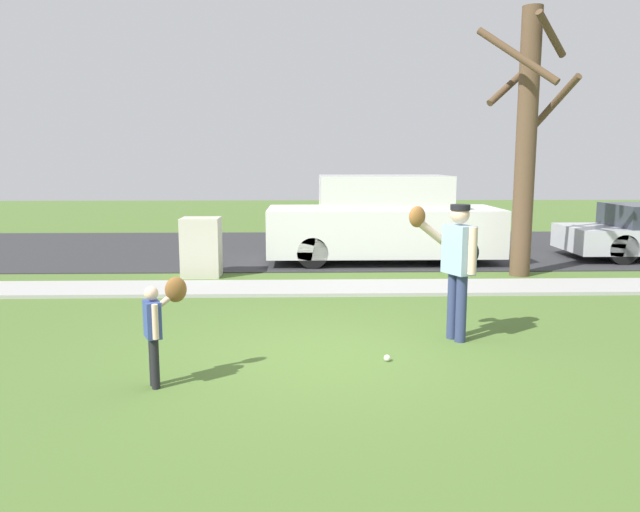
% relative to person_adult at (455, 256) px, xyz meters
% --- Properties ---
extents(ground_plane, '(48.00, 48.00, 0.00)m').
position_rel_person_adult_xyz_m(ground_plane, '(-1.64, 2.96, -1.06)').
color(ground_plane, '#4C6B2D').
extents(sidewalk_strip, '(36.00, 1.20, 0.06)m').
position_rel_person_adult_xyz_m(sidewalk_strip, '(-1.64, 3.06, -1.03)').
color(sidewalk_strip, '#A3A39E').
rests_on(sidewalk_strip, ground).
extents(road_surface, '(36.00, 6.80, 0.02)m').
position_rel_person_adult_xyz_m(road_surface, '(-1.64, 8.06, -1.05)').
color(road_surface, '#2D2D30').
rests_on(road_surface, ground).
extents(person_adult, '(0.83, 0.55, 1.69)m').
position_rel_person_adult_xyz_m(person_adult, '(0.00, 0.00, 0.00)').
color(person_adult, navy).
rests_on(person_adult, ground).
extents(person_child, '(0.43, 0.53, 1.06)m').
position_rel_person_adult_xyz_m(person_child, '(-3.28, -1.45, -0.37)').
color(person_child, black).
rests_on(person_child, ground).
extents(baseball, '(0.07, 0.07, 0.07)m').
position_rel_person_adult_xyz_m(baseball, '(-0.92, -0.80, -1.02)').
color(baseball, white).
rests_on(baseball, ground).
extents(utility_cabinet, '(0.73, 0.62, 1.14)m').
position_rel_person_adult_xyz_m(utility_cabinet, '(-3.83, 4.36, -0.49)').
color(utility_cabinet, beige).
rests_on(utility_cabinet, ground).
extents(street_tree_near, '(1.85, 1.88, 5.01)m').
position_rel_person_adult_xyz_m(street_tree_near, '(2.35, 4.27, 1.61)').
color(street_tree_near, brown).
rests_on(street_tree_near, ground).
extents(parked_van_white, '(5.00, 1.95, 1.88)m').
position_rel_person_adult_xyz_m(parked_van_white, '(-0.12, 5.96, -0.16)').
color(parked_van_white, silver).
rests_on(parked_van_white, road_surface).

